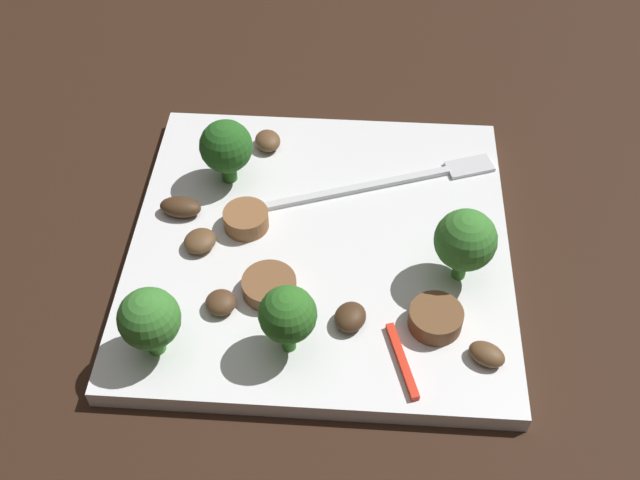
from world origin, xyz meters
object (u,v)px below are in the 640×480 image
object	(u,v)px
sausage_slice_2	(436,318)
mushroom_5	(487,354)
fork	(397,181)
mushroom_4	(180,207)
broccoli_floret_0	(149,320)
broccoli_floret_2	(226,147)
sausage_slice_0	(269,286)
broccoli_floret_1	(465,241)
broccoli_floret_3	(288,315)
mushroom_0	(268,141)
plate	(320,246)
mushroom_3	(221,302)
mushroom_2	(200,241)
pepper_strip_2	(402,361)
sausage_slice_1	(246,219)
mushroom_1	(350,317)

from	to	relation	value
sausage_slice_2	mushroom_5	bearing A→B (deg)	-38.16
fork	mushroom_4	xyz separation A→B (m)	(-0.15, -0.04, 0.00)
broccoli_floret_0	broccoli_floret_2	world-z (taller)	same
mushroom_4	sausage_slice_2	bearing A→B (deg)	-25.83
sausage_slice_0	mushroom_4	bearing A→B (deg)	136.83
broccoli_floret_1	mushroom_4	bearing A→B (deg)	167.08
broccoli_floret_2	broccoli_floret_3	xyz separation A→B (m)	(0.06, -0.15, 0.00)
mushroom_0	mushroom_5	distance (m)	0.24
mushroom_5	mushroom_0	bearing A→B (deg)	129.79
plate	mushroom_3	world-z (taller)	mushroom_3
mushroom_0	mushroom_2	world-z (taller)	mushroom_0
mushroom_5	broccoli_floret_0	bearing A→B (deg)	-178.47
plate	broccoli_floret_0	size ratio (longest dim) A/B	5.19
mushroom_2	mushroom_0	bearing A→B (deg)	71.58
mushroom_5	pepper_strip_2	bearing A→B (deg)	-173.39
mushroom_0	mushroom_4	size ratio (longest dim) A/B	0.76
broccoli_floret_3	sausage_slice_2	size ratio (longest dim) A/B	1.50
mushroom_4	sausage_slice_0	bearing A→B (deg)	-43.17
mushroom_2	mushroom_3	distance (m)	0.06
broccoli_floret_3	mushroom_0	size ratio (longest dim) A/B	2.24
mushroom_2	pepper_strip_2	world-z (taller)	mushroom_2
mushroom_0	mushroom_3	distance (m)	0.16
broccoli_floret_3	sausage_slice_2	xyz separation A→B (m)	(0.09, 0.02, -0.03)
mushroom_0	mushroom_2	bearing A→B (deg)	-108.42
broccoli_floret_2	sausage_slice_0	size ratio (longest dim) A/B	1.44
mushroom_0	mushroom_3	xyz separation A→B (m)	(-0.01, -0.16, -0.00)
broccoli_floret_1	sausage_slice_1	xyz separation A→B (m)	(-0.15, 0.04, -0.03)
plate	broccoli_floret_1	distance (m)	0.11
broccoli_floret_3	mushroom_3	world-z (taller)	broccoli_floret_3
pepper_strip_2	fork	bearing A→B (deg)	91.03
broccoli_floret_2	pepper_strip_2	distance (m)	0.20
broccoli_floret_2	fork	bearing A→B (deg)	1.69
plate	sausage_slice_2	size ratio (longest dim) A/B	7.66
fork	mushroom_5	xyz separation A→B (m)	(0.05, -0.15, 0.00)
plate	broccoli_floret_2	bearing A→B (deg)	141.33
mushroom_1	mushroom_5	size ratio (longest dim) A/B	1.00
mushroom_1	mushroom_5	xyz separation A→B (m)	(0.08, -0.02, -0.00)
plate	mushroom_4	world-z (taller)	mushroom_4
sausage_slice_2	mushroom_5	xyz separation A→B (m)	(0.03, -0.02, -0.00)
sausage_slice_1	mushroom_3	xyz separation A→B (m)	(-0.01, -0.07, -0.00)
broccoli_floret_3	sausage_slice_0	distance (m)	0.05
mushroom_1	broccoli_floret_2	bearing A→B (deg)	127.01
broccoli_floret_1	broccoli_floret_3	xyz separation A→B (m)	(-0.11, -0.06, -0.00)
plate	broccoli_floret_3	world-z (taller)	broccoli_floret_3
broccoli_floret_3	mushroom_5	world-z (taller)	broccoli_floret_3
broccoli_floret_0	mushroom_2	world-z (taller)	broccoli_floret_0
broccoli_floret_0	broccoli_floret_2	xyz separation A→B (m)	(0.02, 0.15, 0.00)
plate	pepper_strip_2	world-z (taller)	pepper_strip_2
mushroom_0	mushroom_2	size ratio (longest dim) A/B	0.99
sausage_slice_0	mushroom_4	xyz separation A→B (m)	(-0.07, 0.07, 0.00)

